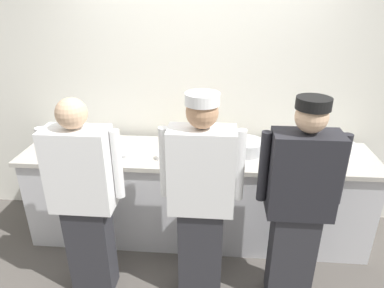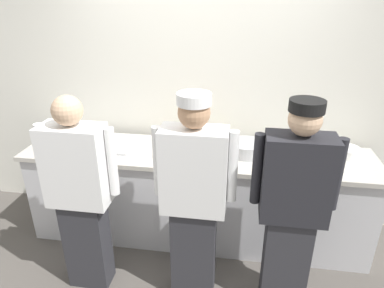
{
  "view_description": "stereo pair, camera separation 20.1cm",
  "coord_description": "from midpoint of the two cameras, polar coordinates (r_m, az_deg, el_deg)",
  "views": [
    {
      "loc": [
        0.18,
        -2.43,
        2.24
      ],
      "look_at": [
        -0.05,
        0.38,
        0.98
      ],
      "focal_mm": 31.9,
      "sensor_mm": 36.0,
      "label": 1
    },
    {
      "loc": [
        0.38,
        -2.41,
        2.24
      ],
      "look_at": [
        -0.05,
        0.38,
        0.98
      ],
      "focal_mm": 31.9,
      "sensor_mm": 36.0,
      "label": 2
    }
  ],
  "objects": [
    {
      "name": "wall_back",
      "position": [
        3.36,
        3.77,
        10.5
      ],
      "size": [
        5.0,
        0.1,
        2.91
      ],
      "color": "silver",
      "rests_on": "ground"
    },
    {
      "name": "ramekin_red_sauce",
      "position": [
        3.06,
        20.15,
        -2.87
      ],
      "size": [
        0.11,
        0.11,
        0.05
      ],
      "color": "white",
      "rests_on": "prep_counter"
    },
    {
      "name": "chefs_knife",
      "position": [
        3.21,
        21.83,
        -2.24
      ],
      "size": [
        0.27,
        0.03,
        0.02
      ],
      "color": "#B7BABF",
      "rests_on": "prep_counter"
    },
    {
      "name": "chef_center",
      "position": [
        2.49,
        2.65,
        -8.97
      ],
      "size": [
        0.6,
        0.24,
        1.66
      ],
      "color": "#2D2D33",
      "rests_on": "ground"
    },
    {
      "name": "prep_counter",
      "position": [
        3.32,
        2.53,
        -8.54
      ],
      "size": [
        3.19,
        0.69,
        0.91
      ],
      "color": "silver",
      "rests_on": "ground"
    },
    {
      "name": "sheet_tray",
      "position": [
        3.26,
        -11.94,
        -0.46
      ],
      "size": [
        0.42,
        0.31,
        0.02
      ],
      "primitive_type": "cube",
      "rotation": [
        0.0,
        0.0,
        0.01
      ],
      "color": "#B7BABF",
      "rests_on": "prep_counter"
    },
    {
      "name": "ramekin_orange_sauce",
      "position": [
        3.45,
        -17.38,
        0.52
      ],
      "size": [
        0.09,
        0.09,
        0.04
      ],
      "color": "white",
      "rests_on": "prep_counter"
    },
    {
      "name": "plate_stack_front",
      "position": [
        3.0,
        16.48,
        -2.49
      ],
      "size": [
        0.24,
        0.24,
        0.08
      ],
      "color": "white",
      "rests_on": "prep_counter"
    },
    {
      "name": "chef_far_right",
      "position": [
        2.54,
        18.72,
        -9.81
      ],
      "size": [
        0.6,
        0.24,
        1.64
      ],
      "color": "#2D2D33",
      "rests_on": "ground"
    },
    {
      "name": "squeeze_bottle_primary",
      "position": [
        3.2,
        3.7,
        1.32
      ],
      "size": [
        0.06,
        0.06,
        0.21
      ],
      "color": "#E5E066",
      "rests_on": "prep_counter"
    },
    {
      "name": "ramekin_green_sauce",
      "position": [
        3.0,
        -3.52,
        -1.96
      ],
      "size": [
        0.09,
        0.09,
        0.04
      ],
      "color": "white",
      "rests_on": "prep_counter"
    },
    {
      "name": "squeeze_bottle_spare",
      "position": [
        3.05,
        -0.12,
        -0.09
      ],
      "size": [
        0.06,
        0.06,
        0.18
      ],
      "color": "red",
      "rests_on": "prep_counter"
    },
    {
      "name": "squeeze_bottle_secondary",
      "position": [
        3.26,
        -0.35,
        1.69
      ],
      "size": [
        0.06,
        0.06,
        0.19
      ],
      "color": "#E5E066",
      "rests_on": "prep_counter"
    },
    {
      "name": "mixing_bowl_steel",
      "position": [
        3.1,
        10.94,
        -0.73
      ],
      "size": [
        0.32,
        0.32,
        0.11
      ],
      "primitive_type": "cylinder",
      "color": "#B7BABF",
      "rests_on": "prep_counter"
    },
    {
      "name": "ramekin_yellow_sauce",
      "position": [
        3.25,
        6.78,
        0.11
      ],
      "size": [
        0.08,
        0.08,
        0.05
      ],
      "color": "white",
      "rests_on": "prep_counter"
    },
    {
      "name": "plate_stack_rear",
      "position": [
        3.35,
        26.01,
        -1.21
      ],
      "size": [
        0.22,
        0.22,
        0.08
      ],
      "color": "white",
      "rests_on": "prep_counter"
    },
    {
      "name": "ground_plane",
      "position": [
        3.31,
        1.64,
        -18.61
      ],
      "size": [
        9.0,
        9.0,
        0.0
      ],
      "primitive_type": "plane",
      "color": "#514C47"
    },
    {
      "name": "chef_near_left",
      "position": [
        2.69,
        -16.15,
        -8.01
      ],
      "size": [
        0.6,
        0.24,
        1.62
      ],
      "color": "#2D2D33",
      "rests_on": "ground"
    }
  ]
}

